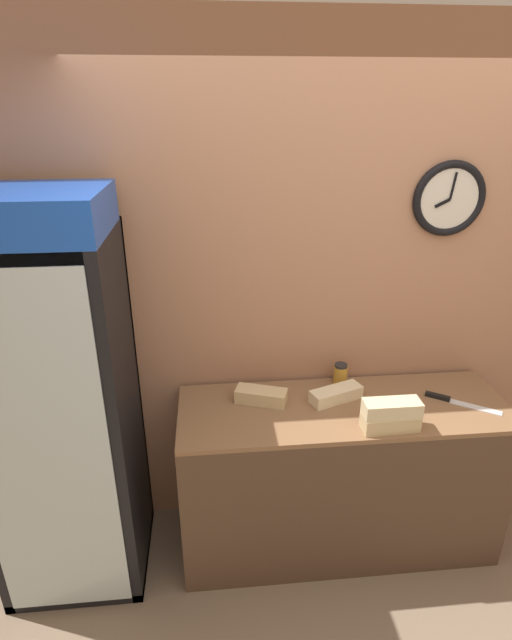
# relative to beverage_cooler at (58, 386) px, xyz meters

# --- Properties ---
(wall_back) EXTENTS (5.20, 0.09, 2.70)m
(wall_back) POSITION_rel_beverage_cooler_xyz_m (1.40, 0.31, 0.27)
(wall_back) COLOR #AD7A5B
(wall_back) RESTS_ON ground_plane
(prep_counter) EXTENTS (1.69, 0.57, 0.90)m
(prep_counter) POSITION_rel_beverage_cooler_xyz_m (1.39, -0.03, -0.64)
(prep_counter) COLOR #4C3828
(prep_counter) RESTS_ON ground_plane
(beverage_cooler) EXTENTS (0.67, 0.61, 2.01)m
(beverage_cooler) POSITION_rel_beverage_cooler_xyz_m (0.00, 0.00, 0.00)
(beverage_cooler) COLOR black
(beverage_cooler) RESTS_ON ground_plane
(sandwich_stack_bottom) EXTENTS (0.27, 0.11, 0.08)m
(sandwich_stack_bottom) POSITION_rel_beverage_cooler_xyz_m (1.56, -0.23, -0.15)
(sandwich_stack_bottom) COLOR tan
(sandwich_stack_bottom) RESTS_ON prep_counter
(sandwich_stack_middle) EXTENTS (0.27, 0.10, 0.08)m
(sandwich_stack_middle) POSITION_rel_beverage_cooler_xyz_m (1.56, -0.23, -0.07)
(sandwich_stack_middle) COLOR beige
(sandwich_stack_middle) RESTS_ON sandwich_stack_bottom
(sandwich_flat_left) EXTENTS (0.29, 0.19, 0.07)m
(sandwich_flat_left) POSITION_rel_beverage_cooler_xyz_m (1.36, 0.04, -0.16)
(sandwich_flat_left) COLOR beige
(sandwich_flat_left) RESTS_ON prep_counter
(sandwich_flat_right) EXTENTS (0.28, 0.18, 0.07)m
(sandwich_flat_right) POSITION_rel_beverage_cooler_xyz_m (0.97, 0.06, -0.15)
(sandwich_flat_right) COLOR tan
(sandwich_flat_right) RESTS_ON prep_counter
(chefs_knife) EXTENTS (0.33, 0.24, 0.02)m
(chefs_knife) POSITION_rel_beverage_cooler_xyz_m (1.96, -0.04, -0.18)
(chefs_knife) COLOR silver
(chefs_knife) RESTS_ON prep_counter
(condiment_jar) EXTENTS (0.07, 0.07, 0.12)m
(condiment_jar) POSITION_rel_beverage_cooler_xyz_m (1.43, 0.20, -0.13)
(condiment_jar) COLOR gold
(condiment_jar) RESTS_ON prep_counter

